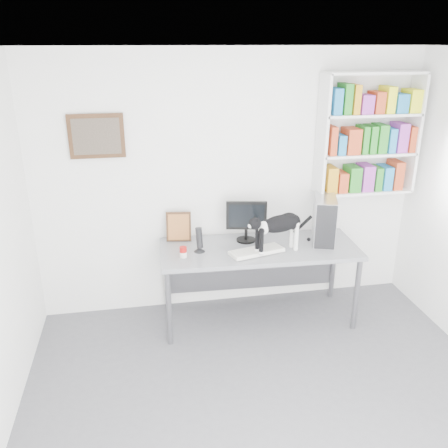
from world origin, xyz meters
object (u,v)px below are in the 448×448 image
object	(u,v)px
monitor	(246,221)
pc_tower	(324,219)
desk	(258,283)
speaker	(199,239)
leaning_print	(179,226)
cat	(279,233)
bookshelf	(368,134)
soup_can	(183,252)
keyboard	(256,251)

from	to	relation	value
monitor	pc_tower	distance (m)	0.79
desk	speaker	distance (m)	0.81
speaker	leaning_print	xyz separation A→B (m)	(-0.17, 0.31, 0.03)
cat	desk	bearing A→B (deg)	119.57
bookshelf	speaker	world-z (taller)	bookshelf
leaning_print	soup_can	size ratio (longest dim) A/B	3.05
bookshelf	desk	bearing A→B (deg)	-165.85
bookshelf	soup_can	xyz separation A→B (m)	(-1.96, -0.40, -0.98)
keyboard	speaker	bearing A→B (deg)	151.34
monitor	leaning_print	size ratio (longest dim) A/B	1.40
desk	cat	size ratio (longest dim) A/B	3.06
monitor	soup_can	size ratio (longest dim) A/B	4.25
keyboard	speaker	size ratio (longest dim) A/B	2.03
keyboard	cat	world-z (taller)	cat
soup_can	desk	bearing A→B (deg)	6.98
keyboard	soup_can	size ratio (longest dim) A/B	5.10
pc_tower	leaning_print	xyz separation A→B (m)	(-1.46, 0.27, -0.08)
desk	monitor	xyz separation A→B (m)	(-0.09, 0.18, 0.63)
speaker	soup_can	bearing A→B (deg)	-169.50
bookshelf	keyboard	bearing A→B (deg)	-161.00
leaning_print	cat	distance (m)	1.03
speaker	cat	world-z (taller)	cat
pc_tower	speaker	bearing A→B (deg)	-159.85
monitor	soup_can	xyz separation A→B (m)	(-0.67, -0.27, -0.17)
speaker	leaning_print	bearing A→B (deg)	98.70
leaning_print	soup_can	xyz separation A→B (m)	(0.00, -0.41, -0.11)
bookshelf	monitor	world-z (taller)	bookshelf
monitor	pc_tower	world-z (taller)	pc_tower
pc_tower	cat	xyz separation A→B (m)	(-0.54, -0.20, -0.03)
keyboard	soup_can	bearing A→B (deg)	162.33
keyboard	pc_tower	bearing A→B (deg)	-0.86
desk	soup_can	xyz separation A→B (m)	(-0.77, -0.09, 0.46)
monitor	speaker	bearing A→B (deg)	-149.35
desk	leaning_print	world-z (taller)	leaning_print
desk	leaning_print	distance (m)	1.01
cat	bookshelf	bearing A→B (deg)	6.97
bookshelf	leaning_print	xyz separation A→B (m)	(-1.97, 0.02, -0.88)
keyboard	cat	bearing A→B (deg)	-18.51
monitor	speaker	size ratio (longest dim) A/B	1.70
keyboard	leaning_print	distance (m)	0.85
bookshelf	soup_can	distance (m)	2.23
soup_can	pc_tower	bearing A→B (deg)	5.74
bookshelf	keyboard	world-z (taller)	bookshelf
pc_tower	soup_can	size ratio (longest dim) A/B	4.53
keyboard	desk	bearing A→B (deg)	50.30
keyboard	cat	size ratio (longest dim) A/B	0.82
bookshelf	pc_tower	bearing A→B (deg)	-153.91
cat	monitor	bearing A→B (deg)	110.68
soup_can	cat	xyz separation A→B (m)	(0.92, -0.05, 0.15)
monitor	pc_tower	size ratio (longest dim) A/B	0.94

